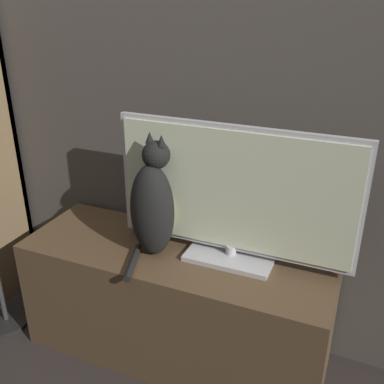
# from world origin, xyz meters

# --- Properties ---
(wall_back) EXTENTS (4.80, 0.05, 2.60)m
(wall_back) POSITION_xyz_m (0.00, 1.22, 1.30)
(wall_back) COLOR #47423D
(wall_back) RESTS_ON ground_plane
(tv_stand) EXTENTS (1.33, 0.46, 0.53)m
(tv_stand) POSITION_xyz_m (0.00, 0.95, 0.27)
(tv_stand) COLOR brown
(tv_stand) RESTS_ON ground_plane
(tv) EXTENTS (0.97, 0.21, 0.56)m
(tv) POSITION_xyz_m (0.23, 1.00, 0.81)
(tv) COLOR #B7B7BC
(tv) RESTS_ON tv_stand
(cat) EXTENTS (0.23, 0.34, 0.51)m
(cat) POSITION_xyz_m (-0.08, 0.91, 0.75)
(cat) COLOR black
(cat) RESTS_ON tv_stand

